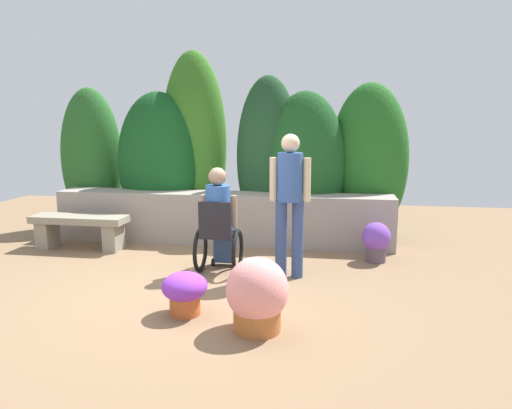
{
  "coord_description": "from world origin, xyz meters",
  "views": [
    {
      "loc": [
        1.67,
        -4.88,
        1.87
      ],
      "look_at": [
        0.75,
        0.87,
        0.85
      ],
      "focal_mm": 33.01,
      "sensor_mm": 36.0,
      "label": 1
    }
  ],
  "objects_px": {
    "flower_pot_purple_near": "(257,296)",
    "flower_pot_red_accent": "(185,291)",
    "stone_bench": "(80,227)",
    "person_standing_companion": "(290,196)",
    "person_in_wheelchair": "(219,224)",
    "flower_pot_terracotta_by_wall": "(376,241)"
  },
  "relations": [
    {
      "from": "stone_bench",
      "to": "flower_pot_terracotta_by_wall",
      "type": "distance_m",
      "value": 4.3
    },
    {
      "from": "person_in_wheelchair",
      "to": "flower_pot_red_accent",
      "type": "bearing_deg",
      "value": -92.99
    },
    {
      "from": "flower_pot_purple_near",
      "to": "flower_pot_red_accent",
      "type": "relative_size",
      "value": 1.52
    },
    {
      "from": "flower_pot_purple_near",
      "to": "person_standing_companion",
      "type": "bearing_deg",
      "value": 84.49
    },
    {
      "from": "stone_bench",
      "to": "person_standing_companion",
      "type": "distance_m",
      "value": 3.36
    },
    {
      "from": "stone_bench",
      "to": "flower_pot_red_accent",
      "type": "distance_m",
      "value": 3.1
    },
    {
      "from": "person_in_wheelchair",
      "to": "flower_pot_red_accent",
      "type": "distance_m",
      "value": 1.43
    },
    {
      "from": "person_in_wheelchair",
      "to": "stone_bench",
      "type": "bearing_deg",
      "value": 160.52
    },
    {
      "from": "person_standing_companion",
      "to": "flower_pot_red_accent",
      "type": "xyz_separation_m",
      "value": [
        -0.91,
        -1.31,
        -0.77
      ]
    },
    {
      "from": "stone_bench",
      "to": "flower_pot_red_accent",
      "type": "xyz_separation_m",
      "value": [
        2.28,
        -2.1,
        -0.09
      ]
    },
    {
      "from": "flower_pot_red_accent",
      "to": "person_in_wheelchair",
      "type": "bearing_deg",
      "value": 89.11
    },
    {
      "from": "person_in_wheelchair",
      "to": "flower_pot_purple_near",
      "type": "relative_size",
      "value": 1.94
    },
    {
      "from": "person_in_wheelchair",
      "to": "person_standing_companion",
      "type": "distance_m",
      "value": 0.97
    },
    {
      "from": "stone_bench",
      "to": "flower_pot_purple_near",
      "type": "xyz_separation_m",
      "value": [
        3.04,
        -2.34,
        0.0
      ]
    },
    {
      "from": "person_standing_companion",
      "to": "flower_pot_purple_near",
      "type": "xyz_separation_m",
      "value": [
        -0.15,
        -1.55,
        -0.68
      ]
    },
    {
      "from": "person_standing_companion",
      "to": "flower_pot_red_accent",
      "type": "height_order",
      "value": "person_standing_companion"
    },
    {
      "from": "person_standing_companion",
      "to": "flower_pot_purple_near",
      "type": "relative_size",
      "value": 2.54
    },
    {
      "from": "flower_pot_purple_near",
      "to": "flower_pot_red_accent",
      "type": "bearing_deg",
      "value": 161.97
    },
    {
      "from": "flower_pot_purple_near",
      "to": "flower_pot_red_accent",
      "type": "xyz_separation_m",
      "value": [
        -0.76,
        0.25,
        -0.09
      ]
    },
    {
      "from": "stone_bench",
      "to": "flower_pot_terracotta_by_wall",
      "type": "xyz_separation_m",
      "value": [
        4.3,
        0.03,
        -0.04
      ]
    },
    {
      "from": "person_in_wheelchair",
      "to": "flower_pot_purple_near",
      "type": "bearing_deg",
      "value": -67.67
    },
    {
      "from": "stone_bench",
      "to": "flower_pot_terracotta_by_wall",
      "type": "bearing_deg",
      "value": 5.18
    }
  ]
}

